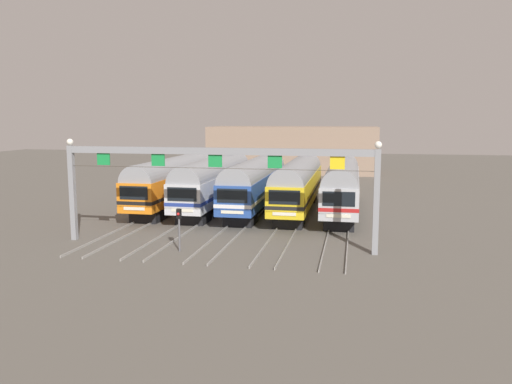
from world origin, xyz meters
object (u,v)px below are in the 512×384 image
object	(u,v)px
catenary_gantry	(215,167)
yard_signal_mast	(179,221)
commuter_train_yellow	(298,182)
commuter_train_blue	(256,181)
commuter_train_silver	(215,180)
commuter_train_orange	(175,179)
commuter_train_stainless	(342,183)

from	to	relation	value
catenary_gantry	yard_signal_mast	bearing A→B (deg)	-139.80
commuter_train_yellow	yard_signal_mast	size ratio (longest dim) A/B	6.52
catenary_gantry	yard_signal_mast	size ratio (longest dim) A/B	7.47
commuter_train_yellow	yard_signal_mast	world-z (taller)	commuter_train_yellow
commuter_train_blue	commuter_train_yellow	distance (m)	3.87
commuter_train_blue	yard_signal_mast	xyz separation A→B (m)	(-1.93, -15.13, -0.75)
commuter_train_silver	commuter_train_yellow	xyz separation A→B (m)	(7.74, 0.00, 0.00)
commuter_train_orange	yard_signal_mast	bearing A→B (deg)	-69.02
commuter_train_blue	catenary_gantry	world-z (taller)	catenary_gantry
commuter_train_silver	yard_signal_mast	size ratio (longest dim) A/B	6.52
commuter_train_blue	commuter_train_stainless	distance (m)	7.74
commuter_train_orange	yard_signal_mast	world-z (taller)	commuter_train_orange
commuter_train_yellow	catenary_gantry	bearing A→B (deg)	-105.99
commuter_train_orange	commuter_train_silver	bearing A→B (deg)	0.06
commuter_train_stainless	yard_signal_mast	distance (m)	17.97
commuter_train_stainless	catenary_gantry	xyz separation A→B (m)	(-7.74, -13.50, 2.53)
commuter_train_blue	yard_signal_mast	distance (m)	15.27
catenary_gantry	commuter_train_stainless	bearing A→B (deg)	60.18
commuter_train_blue	yard_signal_mast	size ratio (longest dim) A/B	6.52
yard_signal_mast	commuter_train_orange	bearing A→B (deg)	110.98
commuter_train_silver	yard_signal_mast	distance (m)	15.27
commuter_train_silver	yard_signal_mast	bearing A→B (deg)	-82.72
commuter_train_blue	catenary_gantry	distance (m)	13.73
catenary_gantry	yard_signal_mast	world-z (taller)	catenary_gantry
commuter_train_orange	commuter_train_yellow	bearing A→B (deg)	0.02
catenary_gantry	commuter_train_blue	bearing A→B (deg)	90.00
commuter_train_yellow	commuter_train_stainless	distance (m)	3.87
commuter_train_silver	commuter_train_yellow	world-z (taller)	same
commuter_train_orange	commuter_train_silver	xyz separation A→B (m)	(3.87, 0.00, 0.00)
commuter_train_silver	commuter_train_yellow	distance (m)	7.74
commuter_train_silver	catenary_gantry	distance (m)	14.27
commuter_train_stainless	yard_signal_mast	xyz separation A→B (m)	(-9.67, -15.13, -0.75)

